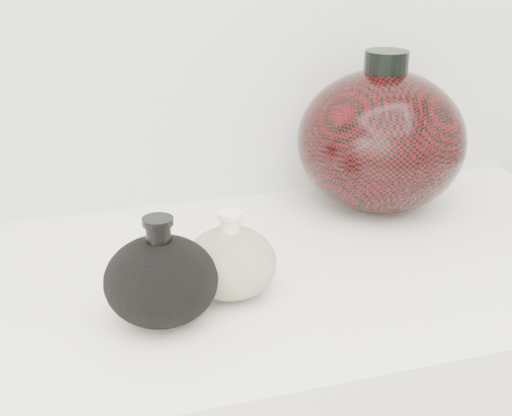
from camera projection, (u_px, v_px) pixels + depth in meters
name	position (u px, v px, depth m)	size (l,w,h in m)	color
black_gourd_vase	(161.00, 280.00, 0.77)	(0.13, 0.13, 0.12)	black
cream_gourd_vase	(231.00, 262.00, 0.83)	(0.13, 0.13, 0.11)	#C4AD9A
right_round_pot	(381.00, 140.00, 1.05)	(0.30, 0.30, 0.24)	black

